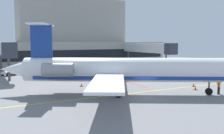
# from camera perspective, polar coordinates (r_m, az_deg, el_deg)

# --- Properties ---
(ground) EXTENTS (120.00, 120.00, 0.11)m
(ground) POSITION_cam_1_polar(r_m,az_deg,el_deg) (32.22, 7.05, -6.63)
(ground) COLOR slate
(terminal_building) EXTENTS (55.98, 15.69, 19.75)m
(terminal_building) POSITION_cam_1_polar(r_m,az_deg,el_deg) (78.84, -8.64, 6.34)
(terminal_building) COLOR #ADA89E
(terminal_building) RESTS_ON ground
(jet_bridge_west) EXTENTS (2.40, 21.30, 6.44)m
(jet_bridge_west) POSITION_cam_1_polar(r_m,az_deg,el_deg) (67.23, 8.11, 4.20)
(jet_bridge_west) COLOR silver
(jet_bridge_west) RESTS_ON ground
(jet_bridge_east) EXTENTS (2.40, 21.11, 6.68)m
(jet_bridge_east) POSITION_cam_1_polar(r_m,az_deg,el_deg) (54.68, -23.00, 3.69)
(jet_bridge_east) COLOR silver
(jet_bridge_east) RESTS_ON ground
(regional_jet) EXTENTS (30.06, 24.19, 9.07)m
(regional_jet) POSITION_cam_1_polar(r_m,az_deg,el_deg) (32.66, 2.79, -0.69)
(regional_jet) COLOR white
(regional_jet) RESTS_ON ground
(baggage_tug) EXTENTS (3.32, 3.75, 2.35)m
(baggage_tug) POSITION_cam_1_polar(r_m,az_deg,el_deg) (63.18, 4.85, 0.49)
(baggage_tug) COLOR silver
(baggage_tug) RESTS_ON ground
(pushback_tractor) EXTENTS (3.25, 2.99, 1.72)m
(pushback_tractor) POSITION_cam_1_polar(r_m,az_deg,el_deg) (55.28, -21.80, -0.92)
(pushback_tractor) COLOR silver
(pushback_tractor) RESTS_ON ground
(belt_loader) EXTENTS (3.23, 4.45, 2.14)m
(belt_loader) POSITION_cam_1_polar(r_m,az_deg,el_deg) (50.81, -13.90, -1.02)
(belt_loader) COLOR #E5B20C
(belt_loader) RESTS_ON ground
(fuel_tank) EXTENTS (7.48, 2.25, 2.46)m
(fuel_tank) POSITION_cam_1_polar(r_m,az_deg,el_deg) (64.05, 0.34, 0.89)
(fuel_tank) COLOR white
(fuel_tank) RESTS_ON ground
(marshaller) EXTENTS (0.83, 0.34, 1.98)m
(marshaller) POSITION_cam_1_polar(r_m,az_deg,el_deg) (35.82, 22.84, -4.06)
(marshaller) COLOR #191E33
(marshaller) RESTS_ON ground
(safety_cone_alpha) EXTENTS (0.47, 0.47, 0.55)m
(safety_cone_alpha) POSITION_cam_1_polar(r_m,az_deg,el_deg) (37.92, 18.22, -4.54)
(safety_cone_alpha) COLOR orange
(safety_cone_alpha) RESTS_ON ground
(safety_cone_bravo) EXTENTS (0.47, 0.47, 0.55)m
(safety_cone_bravo) POSITION_cam_1_polar(r_m,az_deg,el_deg) (40.75, 17.84, -3.82)
(safety_cone_bravo) COLOR orange
(safety_cone_bravo) RESTS_ON ground
(safety_cone_charlie) EXTENTS (0.47, 0.47, 0.55)m
(safety_cone_charlie) POSITION_cam_1_polar(r_m,az_deg,el_deg) (39.08, -6.88, -3.99)
(safety_cone_charlie) COLOR orange
(safety_cone_charlie) RESTS_ON ground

